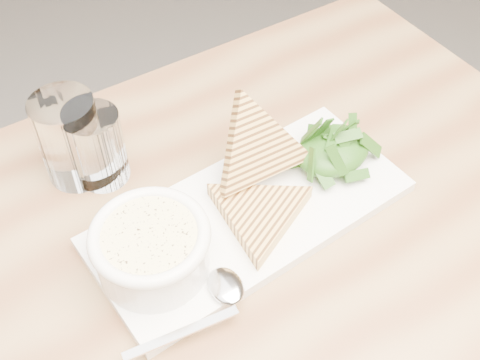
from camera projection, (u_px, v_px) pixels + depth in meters
table_top at (188, 316)px, 0.66m from camera, size 1.18×0.83×0.04m
table_leg_br at (315, 167)px, 1.32m from camera, size 0.06×0.06×0.72m
platter at (250, 213)px, 0.72m from camera, size 0.38×0.18×0.02m
soup_bowl at (153, 252)px, 0.64m from camera, size 0.12×0.12×0.05m
soup at (149, 236)px, 0.62m from camera, size 0.10×0.10×0.01m
bowl_rim at (149, 235)px, 0.62m from camera, size 0.13×0.13×0.01m
sandwich_flat at (259, 214)px, 0.69m from camera, size 0.19×0.19×0.02m
sandwich_lean at (258, 148)px, 0.71m from camera, size 0.16×0.17×0.16m
salad_base at (333, 151)px, 0.75m from camera, size 0.10×0.08×0.04m
arugula_pile at (333, 146)px, 0.74m from camera, size 0.11×0.10×0.05m
spoon_bowl at (226, 286)px, 0.64m from camera, size 0.05×0.06×0.01m
spoon_handle at (182, 333)px, 0.60m from camera, size 0.12×0.03×0.00m
glass_near at (70, 139)px, 0.73m from camera, size 0.08×0.08×0.12m
glass_far at (98, 147)px, 0.73m from camera, size 0.07×0.07×0.10m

